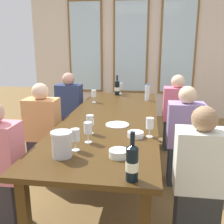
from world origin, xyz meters
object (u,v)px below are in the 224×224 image
Objects in this scene: white_plate_0 at (117,125)px; wine_glass_0 at (120,86)px; seated_person_4 at (43,133)px; tasting_bowl_0 at (136,134)px; seated_person_3 at (199,180)px; wine_glass_1 at (150,124)px; wine_bottle_0 at (132,162)px; dining_table at (112,122)px; tasting_bowl_2 at (119,153)px; tasting_bowl_1 at (64,138)px; wine_glass_2 at (94,94)px; wine_glass_5 at (88,129)px; water_bottle at (147,93)px; seated_person_0 at (70,110)px; metal_pitcher at (62,144)px; seated_person_5 at (184,139)px; seated_person_1 at (176,115)px; wine_glass_3 at (75,136)px; wine_glass_4 at (90,121)px; wine_bottle_1 at (117,88)px.

white_plate_0 is 1.69m from wine_glass_0.
seated_person_4 reaches higher than wine_glass_0.
tasting_bowl_0 is 0.13× the size of seated_person_3.
wine_glass_1 is at bearing -23.96° from seated_person_4.
wine_bottle_0 is 0.28× the size of seated_person_3.
tasting_bowl_0 is (0.30, -0.62, 0.08)m from dining_table.
tasting_bowl_2 is at bearing -115.83° from wine_glass_1.
seated_person_3 is at bearing -48.73° from dining_table.
tasting_bowl_1 is at bearing -111.39° from dining_table.
wine_glass_2 is (-0.67, 2.06, 0.00)m from wine_bottle_0.
tasting_bowl_0 is 0.82× the size of wine_glass_5.
tasting_bowl_1 is 0.75m from wine_glass_1.
water_bottle is at bearing 17.32° from wine_glass_2.
white_plate_0 is at bearing -55.21° from seated_person_0.
seated_person_4 is (-0.72, 0.75, -0.33)m from wine_glass_5.
seated_person_5 is at bearing 46.54° from metal_pitcher.
water_bottle is at bearing 103.04° from seated_person_3.
metal_pitcher is 0.17× the size of seated_person_1.
wine_bottle_0 is at bearing -43.50° from tasting_bowl_1.
wine_glass_3 and wine_glass_4 have the same top height.
wine_glass_2 is 0.16× the size of seated_person_3.
wine_bottle_1 is 2.23m from wine_glass_3.
wine_bottle_1 is 1.52m from seated_person_4.
seated_person_5 is at bearing 21.01° from white_plate_0.
wine_bottle_0 is at bearing -78.44° from white_plate_0.
white_plate_0 is 1.57m from wine_bottle_1.
metal_pitcher is 1.34× the size of tasting_bowl_2.
tasting_bowl_0 is (-0.02, 0.75, -0.09)m from wine_bottle_0.
water_bottle is 1.51m from wine_glass_1.
wine_glass_2 is at bearing -34.50° from seated_person_0.
wine_glass_0 is 0.16× the size of seated_person_5.
white_plate_0 is at bearing 69.77° from wine_glass_5.
wine_bottle_0 is at bearing -27.17° from metal_pitcher.
wine_glass_2 reaches higher than tasting_bowl_2.
tasting_bowl_1 is at bearing -55.51° from seated_person_4.
wine_bottle_0 reaches higher than wine_glass_4.
seated_person_3 is at bearing -40.31° from wine_glass_1.
wine_bottle_0 is 2.64m from seated_person_0.
wine_glass_1 is at bearing -54.56° from dining_table.
seated_person_4 is at bearing 124.49° from tasting_bowl_1.
tasting_bowl_2 is at bearing 110.16° from wine_bottle_0.
seated_person_4 reaches higher than dining_table.
seated_person_0 and seated_person_3 have the same top height.
tasting_bowl_0 is at bearing -64.03° from dining_table.
wine_bottle_1 is at bearing 87.28° from metal_pitcher.
tasting_bowl_2 is (-0.12, 0.32, -0.09)m from wine_bottle_0.
wine_bottle_0 is 1.77× the size of wine_glass_4.
wine_glass_4 reaches higher than white_plate_0.
seated_person_5 is at bearing 70.01° from wine_bottle_0.
tasting_bowl_1 is at bearing -134.08° from wine_glass_4.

